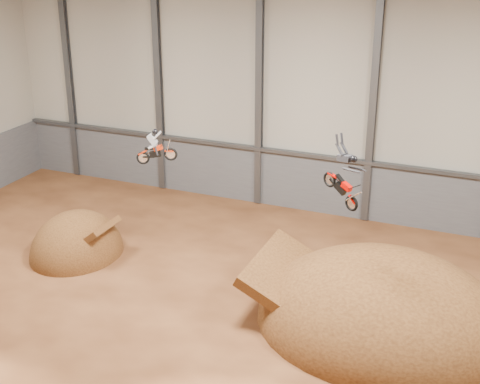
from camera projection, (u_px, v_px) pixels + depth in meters
name	position (u px, v px, depth m)	size (l,w,h in m)	color
floor	(204.00, 342.00, 27.51)	(40.00, 40.00, 0.00)	#4F2915
back_wall	(315.00, 96.00, 37.78)	(40.00, 0.10, 14.00)	#AFA99B
lower_band_back	(311.00, 183.00, 39.64)	(39.80, 0.18, 3.50)	#5B5D64
steel_rail	(312.00, 155.00, 38.85)	(39.80, 0.35, 0.20)	#47494F
steel_column_0	(69.00, 74.00, 43.57)	(0.40, 0.36, 13.90)	#47494F
steel_column_1	(159.00, 82.00, 41.18)	(0.40, 0.36, 13.90)	#47494F
steel_column_2	(259.00, 92.00, 38.80)	(0.40, 0.36, 13.90)	#47494F
steel_column_3	(373.00, 103.00, 36.42)	(0.40, 0.36, 13.90)	#47494F
takeoff_ramp	(77.00, 254.00, 34.97)	(4.58, 5.28, 4.58)	#412410
landing_ramp	(381.00, 325.00, 28.74)	(10.82, 9.57, 6.24)	#412410
fmx_rider_a	(157.00, 144.00, 31.83)	(1.99, 0.76, 1.80)	red
fmx_rider_b	(339.00, 170.00, 25.38)	(2.59, 0.74, 2.22)	#C30600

